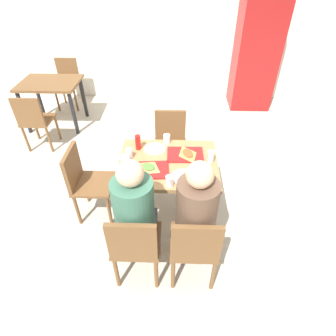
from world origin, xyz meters
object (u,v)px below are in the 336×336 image
paper_plate_center (155,149)px  paper_plate_near_edge (183,177)px  chair_near_left (135,244)px  background_chair_near (34,119)px  plastic_cup_c (129,154)px  background_chair_far (67,79)px  person_in_red (135,210)px  foil_bundle (125,158)px  plastic_cup_a (167,139)px  background_table (51,89)px  tray_red_far (185,155)px  tray_red_near (149,170)px  person_in_brown_jacket (196,212)px  pizza_slice_b (188,154)px  chair_left_end (85,179)px  chair_far_side (170,140)px  plastic_cup_b (170,181)px  pizza_slice_a (148,167)px  main_table (168,171)px  drink_fridge (256,53)px  chair_near_right (195,246)px  condiment_bottle (138,142)px

paper_plate_center → paper_plate_near_edge: 0.52m
chair_near_left → background_chair_near: (-1.67, 2.03, 0.00)m
plastic_cup_c → background_chair_far: (-1.53, 2.66, -0.30)m
person_in_red → background_chair_near: 2.53m
chair_near_left → foil_bundle: 0.83m
plastic_cup_a → background_table: size_ratio=0.11×
paper_plate_near_edge → background_chair_far: size_ratio=0.26×
person_in_red → tray_red_far: person_in_red is taller
tray_red_near → foil_bundle: foil_bundle is taller
chair_near_left → tray_red_far: size_ratio=2.34×
chair_near_left → foil_bundle: bearing=102.5°
person_in_brown_jacket → paper_plate_near_edge: 0.43m
pizza_slice_b → chair_left_end: bearing=-173.9°
plastic_cup_a → chair_far_side: bearing=86.9°
tray_red_near → pizza_slice_b: bearing=34.8°
background_table → plastic_cup_b: bearing=-50.1°
chair_far_side → tray_red_near: 0.97m
chair_near_left → person_in_brown_jacket: person_in_brown_jacket is taller
tray_red_far → pizza_slice_a: (-0.35, -0.23, 0.02)m
person_in_brown_jacket → paper_plate_center: bearing=114.3°
plastic_cup_c → main_table: bearing=-8.7°
background_chair_near → person_in_brown_jacket: bearing=-41.2°
pizza_slice_a → plastic_cup_a: (0.16, 0.45, 0.03)m
paper_plate_near_edge → plastic_cup_a: 0.58m
plastic_cup_a → background_chair_near: size_ratio=0.12×
paper_plate_near_edge → drink_fridge: bearing=67.4°
tray_red_near → main_table: bearing=39.3°
main_table → chair_left_end: 0.88m
person_in_brown_jacket → background_table: (-2.16, 2.62, -0.13)m
chair_near_right → plastic_cup_c: bearing=126.8°
chair_far_side → background_chair_near: size_ratio=1.00×
tray_red_near → plastic_cup_c: 0.30m
person_in_brown_jacket → condiment_bottle: size_ratio=7.83×
tray_red_near → plastic_cup_b: 0.28m
chair_near_right → tray_red_far: bearing=94.6°
chair_far_side → tray_red_far: chair_far_side is taller
plastic_cup_b → foil_bundle: bearing=144.0°
plastic_cup_a → condiment_bottle: size_ratio=0.62×
plastic_cup_b → person_in_brown_jacket: bearing=-54.4°
person_in_red → pizza_slice_b: person_in_red is taller
condiment_bottle → plastic_cup_b: bearing=-58.6°
tray_red_near → chair_left_end: bearing=168.8°
main_table → paper_plate_near_edge: bearing=-56.3°
chair_near_right → background_table: (-2.16, 2.76, 0.12)m
chair_left_end → tray_red_near: (0.70, -0.14, 0.25)m
tray_red_far → paper_plate_center: size_ratio=1.64×
chair_near_right → drink_fridge: size_ratio=0.44×
chair_left_end → chair_far_side: bearing=42.0°
tray_red_far → paper_plate_center: tray_red_far is taller
tray_red_far → paper_plate_near_edge: size_ratio=1.64×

